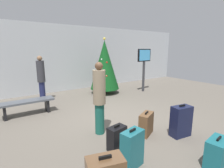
# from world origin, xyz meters

# --- Properties ---
(ground_plane) EXTENTS (16.00, 16.00, 0.00)m
(ground_plane) POSITION_xyz_m (0.00, 0.00, 0.00)
(ground_plane) COLOR #665E54
(back_wall) EXTENTS (16.00, 0.20, 3.25)m
(back_wall) POSITION_xyz_m (0.00, 4.54, 1.62)
(back_wall) COLOR #B7BCC1
(back_wall) RESTS_ON ground_plane
(holiday_tree) EXTENTS (1.36, 1.36, 2.60)m
(holiday_tree) POSITION_xyz_m (1.42, 2.91, 1.35)
(holiday_tree) COLOR #4C3319
(holiday_tree) RESTS_ON ground_plane
(flight_info_kiosk) EXTENTS (0.90, 0.21, 2.09)m
(flight_info_kiosk) POSITION_xyz_m (3.19, 2.11, 1.47)
(flight_info_kiosk) COLOR #333338
(flight_info_kiosk) RESTS_ON ground_plane
(waiting_bench) EXTENTS (1.64, 0.44, 0.48)m
(waiting_bench) POSITION_xyz_m (-2.13, 1.92, 0.37)
(waiting_bench) COLOR #4C5159
(waiting_bench) RESTS_ON ground_plane
(traveller_0) EXTENTS (0.42, 0.42, 1.83)m
(traveller_0) POSITION_xyz_m (-1.36, 3.24, 0.98)
(traveller_0) COLOR #1E234C
(traveller_0) RESTS_ON ground_plane
(traveller_1) EXTENTS (0.43, 0.43, 1.79)m
(traveller_1) POSITION_xyz_m (-0.83, -0.44, 0.95)
(traveller_1) COLOR #19594C
(traveller_1) RESTS_ON ground_plane
(suitcase_0) EXTENTS (0.53, 0.41, 0.58)m
(suitcase_0) POSITION_xyz_m (0.08, -1.14, 0.27)
(suitcase_0) COLOR brown
(suitcase_0) RESTS_ON ground_plane
(suitcase_2) EXTENTS (0.46, 0.31, 0.72)m
(suitcase_2) POSITION_xyz_m (-0.99, -1.84, 0.34)
(suitcase_2) COLOR #19606B
(suitcase_2) RESTS_ON ground_plane
(suitcase_3) EXTENTS (0.52, 0.34, 0.79)m
(suitcase_3) POSITION_xyz_m (0.72, -1.66, 0.38)
(suitcase_3) COLOR #141938
(suitcase_3) RESTS_ON ground_plane
(suitcase_4) EXTENTS (0.42, 0.29, 0.54)m
(suitcase_4) POSITION_xyz_m (-0.89, -1.25, 0.25)
(suitcase_4) COLOR black
(suitcase_4) RESTS_ON ground_plane
(suitcase_5) EXTENTS (0.55, 0.35, 0.56)m
(suitcase_5) POSITION_xyz_m (0.27, -2.69, 0.26)
(suitcase_5) COLOR #19606B
(suitcase_5) RESTS_ON ground_plane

